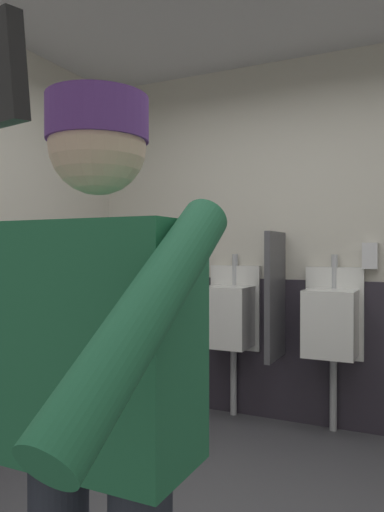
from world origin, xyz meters
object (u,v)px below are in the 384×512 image
(urinal_middle, at_px, (331,322))
(person, at_px, (96,397))
(soap_dispenser, at_px, (370,256))
(urinal_left, at_px, (229,316))
(trash_bin, at_px, (113,366))
(cell_phone, at_px, (1,70))

(urinal_middle, relative_size, person, 0.77)
(urinal_middle, height_order, person, person)
(soap_dispenser, bearing_deg, urinal_left, -173.10)
(person, relative_size, trash_bin, 2.22)
(urinal_middle, xyz_separation_m, person, (-0.08, -2.52, 0.17))
(cell_phone, relative_size, soap_dispenser, 0.61)
(urinal_left, xyz_separation_m, trash_bin, (-0.87, -0.27, -0.41))
(urinal_left, relative_size, person, 0.77)
(urinal_middle, xyz_separation_m, soap_dispenser, (0.24, 0.12, 0.45))
(person, bearing_deg, trash_bin, 124.43)
(urinal_left, xyz_separation_m, person, (0.67, -2.52, 0.17))
(urinal_left, height_order, person, person)
(cell_phone, bearing_deg, soap_dispenser, 98.01)
(urinal_middle, relative_size, cell_phone, 11.27)
(person, bearing_deg, cell_phone, -62.52)
(urinal_left, xyz_separation_m, cell_phone, (0.93, -3.02, 0.68))
(trash_bin, bearing_deg, cell_phone, -56.76)
(urinal_middle, distance_m, cell_phone, 3.10)
(urinal_left, height_order, urinal_middle, same)
(urinal_left, relative_size, cell_phone, 11.27)
(trash_bin, xyz_separation_m, soap_dispenser, (1.86, 0.39, 0.87))
(cell_phone, bearing_deg, urinal_middle, 102.46)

